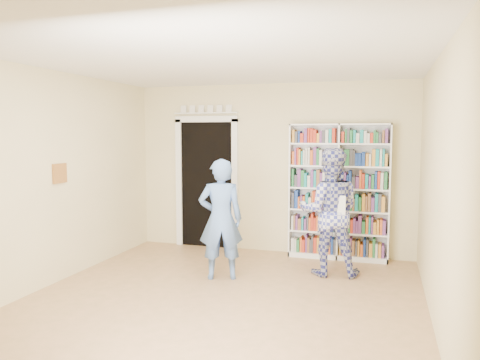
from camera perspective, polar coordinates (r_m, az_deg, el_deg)
The scene contains 11 objects.
floor at distance 5.46m, azimuth -2.61°, elevation -14.75°, with size 5.00×5.00×0.00m, color #957448.
ceiling at distance 5.18m, azimuth -2.75°, elevation 14.48°, with size 5.00×5.00×0.00m, color white.
wall_back at distance 7.54m, azimuth 3.78°, elevation 1.41°, with size 4.50×4.50×0.00m, color beige.
wall_left at distance 6.28m, azimuth -22.38°, elevation 0.16°, with size 5.00×5.00×0.00m, color beige.
wall_right at distance 4.87m, azimuth 23.06°, elevation -1.31°, with size 5.00×5.00×0.00m, color beige.
bookshelf at distance 7.24m, azimuth 11.94°, elevation -1.35°, with size 1.50×0.28×2.06m.
doorway at distance 7.86m, azimuth -4.09°, elevation 0.33°, with size 1.10×0.08×2.43m.
wall_art at distance 6.42m, azimuth -21.12°, elevation 0.76°, with size 0.03×0.25×0.25m, color brown.
man_blue at distance 6.14m, azimuth -2.37°, elevation -4.80°, with size 0.58×0.38×1.58m, color #567DC1.
man_plaid at distance 6.42m, azimuth 10.87°, elevation -3.83°, with size 0.84×0.65×1.72m, color #303693.
paper_sheet at distance 6.18m, azimuth 11.83°, elevation -3.17°, with size 0.20×0.01×0.29m, color white.
Camera 1 is at (1.74, -4.82, 1.90)m, focal length 35.00 mm.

